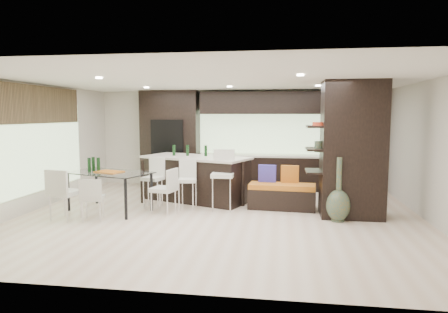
% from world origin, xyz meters
% --- Properties ---
extents(ground, '(8.00, 8.00, 0.00)m').
position_xyz_m(ground, '(0.00, 0.00, 0.00)').
color(ground, beige).
rests_on(ground, ground).
extents(back_wall, '(8.00, 0.02, 2.70)m').
position_xyz_m(back_wall, '(0.00, 3.50, 1.35)').
color(back_wall, silver).
rests_on(back_wall, ground).
extents(left_wall, '(0.02, 7.00, 2.70)m').
position_xyz_m(left_wall, '(-4.00, 0.00, 1.35)').
color(left_wall, silver).
rests_on(left_wall, ground).
extents(right_wall, '(0.02, 7.00, 2.70)m').
position_xyz_m(right_wall, '(4.00, 0.00, 1.35)').
color(right_wall, silver).
rests_on(right_wall, ground).
extents(ceiling, '(8.00, 7.00, 0.02)m').
position_xyz_m(ceiling, '(0.00, 0.00, 2.70)').
color(ceiling, white).
rests_on(ceiling, ground).
extents(window_left, '(0.04, 3.20, 1.90)m').
position_xyz_m(window_left, '(-3.96, 0.20, 1.35)').
color(window_left, '#B2D199').
rests_on(window_left, left_wall).
extents(window_back, '(3.40, 0.04, 1.20)m').
position_xyz_m(window_back, '(0.60, 3.46, 1.55)').
color(window_back, '#B2D199').
rests_on(window_back, back_wall).
extents(stone_accent, '(0.08, 3.00, 0.80)m').
position_xyz_m(stone_accent, '(-3.93, 0.20, 2.25)').
color(stone_accent, brown).
rests_on(stone_accent, left_wall).
extents(ceiling_spots, '(4.00, 3.00, 0.02)m').
position_xyz_m(ceiling_spots, '(0.00, 0.25, 2.68)').
color(ceiling_spots, white).
rests_on(ceiling_spots, ceiling).
extents(back_cabinetry, '(6.80, 0.68, 2.70)m').
position_xyz_m(back_cabinetry, '(0.50, 3.17, 1.35)').
color(back_cabinetry, black).
rests_on(back_cabinetry, ground).
extents(refrigerator, '(0.90, 0.68, 1.90)m').
position_xyz_m(refrigerator, '(-1.90, 3.12, 0.95)').
color(refrigerator, black).
rests_on(refrigerator, ground).
extents(partition_column, '(1.20, 0.80, 2.70)m').
position_xyz_m(partition_column, '(2.60, 0.40, 1.35)').
color(partition_column, black).
rests_on(partition_column, ground).
extents(kitchen_island, '(2.76, 1.93, 1.06)m').
position_xyz_m(kitchen_island, '(-0.80, 1.43, 0.53)').
color(kitchen_island, black).
rests_on(kitchen_island, ground).
extents(stool_left, '(0.48, 0.48, 0.88)m').
position_xyz_m(stool_left, '(-1.58, 0.59, 0.44)').
color(stool_left, beige).
rests_on(stool_left, ground).
extents(stool_mid, '(0.44, 0.44, 0.85)m').
position_xyz_m(stool_mid, '(-0.80, 0.59, 0.43)').
color(stool_mid, beige).
rests_on(stool_mid, ground).
extents(stool_right, '(0.47, 0.47, 1.04)m').
position_xyz_m(stool_right, '(-0.02, 0.55, 0.52)').
color(stool_right, beige).
rests_on(stool_right, ground).
extents(bench, '(1.47, 0.66, 0.55)m').
position_xyz_m(bench, '(1.24, 0.84, 0.27)').
color(bench, black).
rests_on(bench, ground).
extents(floor_vase, '(0.46, 0.46, 1.24)m').
position_xyz_m(floor_vase, '(2.30, -0.03, 0.62)').
color(floor_vase, '#424F38').
rests_on(floor_vase, ground).
extents(dining_table, '(1.95, 1.47, 0.83)m').
position_xyz_m(dining_table, '(-2.38, 0.14, 0.42)').
color(dining_table, white).
rests_on(dining_table, ground).
extents(chair_near, '(0.50, 0.50, 0.76)m').
position_xyz_m(chair_near, '(-2.38, -0.63, 0.38)').
color(chair_near, beige).
rests_on(chair_near, ground).
extents(chair_far, '(0.59, 0.59, 0.93)m').
position_xyz_m(chair_far, '(-2.92, -0.68, 0.46)').
color(chair_far, beige).
rests_on(chair_far, ground).
extents(chair_end, '(0.55, 0.55, 0.86)m').
position_xyz_m(chair_end, '(-1.20, 0.14, 0.43)').
color(chair_end, beige).
rests_on(chair_end, ground).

